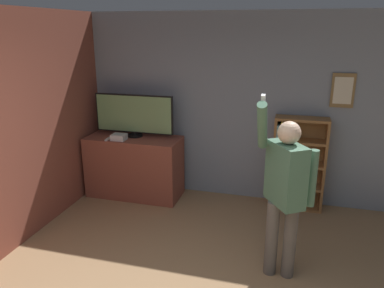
# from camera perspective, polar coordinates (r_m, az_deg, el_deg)

# --- Properties ---
(wall_back) EXTENTS (6.24, 0.09, 2.70)m
(wall_back) POSITION_cam_1_polar(r_m,az_deg,el_deg) (5.49, 5.90, 5.45)
(wall_back) COLOR gray
(wall_back) RESTS_ON ground_plane
(wall_side_brick) EXTENTS (0.06, 4.62, 2.70)m
(wall_side_brick) POSITION_cam_1_polar(r_m,az_deg,el_deg) (4.96, -22.86, 2.87)
(wall_side_brick) COLOR brown
(wall_side_brick) RESTS_ON ground_plane
(tv_ledge) EXTENTS (1.40, 0.60, 0.92)m
(tv_ledge) POSITION_cam_1_polar(r_m,az_deg,el_deg) (5.75, -8.72, -3.40)
(tv_ledge) COLOR brown
(tv_ledge) RESTS_ON ground_plane
(television) EXTENTS (1.20, 0.22, 0.63)m
(television) POSITION_cam_1_polar(r_m,az_deg,el_deg) (5.58, -8.83, 4.41)
(television) COLOR black
(television) RESTS_ON tv_ledge
(game_console) EXTENTS (0.20, 0.17, 0.09)m
(game_console) POSITION_cam_1_polar(r_m,az_deg,el_deg) (5.51, -11.07, 1.04)
(game_console) COLOR silver
(game_console) RESTS_ON tv_ledge
(remote_loose) EXTENTS (0.05, 0.14, 0.02)m
(remote_loose) POSITION_cam_1_polar(r_m,az_deg,el_deg) (5.55, -12.73, 0.73)
(remote_loose) COLOR white
(remote_loose) RESTS_ON tv_ledge
(bookshelf) EXTENTS (0.72, 0.28, 1.32)m
(bookshelf) POSITION_cam_1_polar(r_m,az_deg,el_deg) (5.44, 15.23, -2.95)
(bookshelf) COLOR brown
(bookshelf) RESTS_ON ground_plane
(person) EXTENTS (0.57, 0.55, 1.92)m
(person) POSITION_cam_1_polar(r_m,az_deg,el_deg) (3.76, 13.97, -6.29)
(person) COLOR #56514C
(person) RESTS_ON ground_plane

